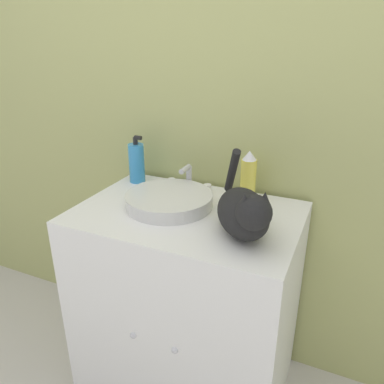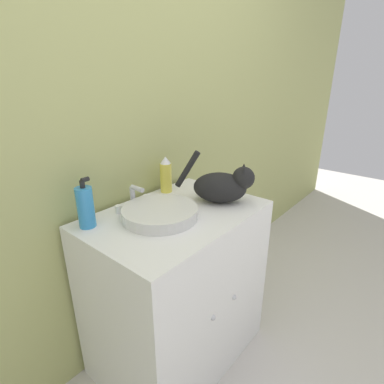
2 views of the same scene
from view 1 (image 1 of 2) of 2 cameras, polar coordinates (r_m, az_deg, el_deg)
wall_back at (r=1.53m, az=4.41°, el=16.26°), size 6.00×0.05×2.50m
vanity_cabinet at (r=1.59m, az=-0.68°, el=-16.64°), size 0.81×0.56×0.83m
sink_basin at (r=1.40m, az=-3.50°, el=-1.21°), size 0.33×0.33×0.05m
faucet at (r=1.53m, az=-0.58°, el=1.92°), size 0.20×0.09×0.11m
cat at (r=1.17m, az=7.99°, el=-3.02°), size 0.27×0.36×0.25m
soap_bottle at (r=1.63m, az=-8.43°, el=4.46°), size 0.07×0.07×0.21m
spray_bottle at (r=1.46m, az=8.58°, el=2.57°), size 0.06×0.06×0.19m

